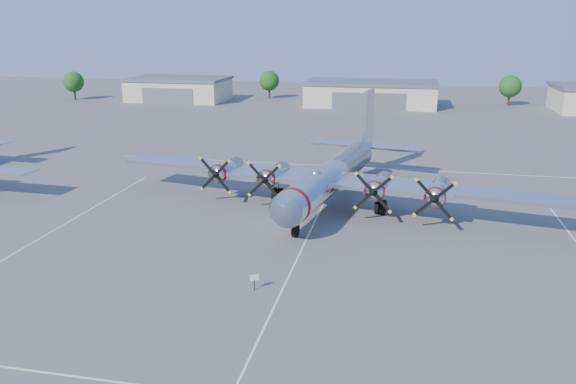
% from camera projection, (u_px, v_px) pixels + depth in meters
% --- Properties ---
extents(ground, '(260.00, 260.00, 0.00)m').
position_uv_depth(ground, '(308.00, 236.00, 47.70)').
color(ground, '#4F4F51').
rests_on(ground, ground).
extents(parking_lines, '(60.00, 50.08, 0.01)m').
position_uv_depth(parking_lines, '(304.00, 244.00, 46.05)').
color(parking_lines, silver).
rests_on(parking_lines, ground).
extents(hangar_west, '(22.60, 14.60, 5.40)m').
position_uv_depth(hangar_west, '(179.00, 89.00, 132.56)').
color(hangar_west, '#C0B298').
rests_on(hangar_west, ground).
extents(hangar_center, '(28.60, 14.60, 5.40)m').
position_uv_depth(hangar_center, '(371.00, 93.00, 123.82)').
color(hangar_center, '#C0B298').
rests_on(hangar_center, ground).
extents(tree_far_west, '(4.80, 4.80, 6.64)m').
position_uv_depth(tree_far_west, '(73.00, 82.00, 133.26)').
color(tree_far_west, '#382619').
rests_on(tree_far_west, ground).
extents(tree_west, '(4.80, 4.80, 6.64)m').
position_uv_depth(tree_west, '(269.00, 81.00, 135.78)').
color(tree_west, '#382619').
rests_on(tree_west, ground).
extents(tree_east, '(4.80, 4.80, 6.64)m').
position_uv_depth(tree_east, '(510.00, 87.00, 123.23)').
color(tree_east, '#382619').
rests_on(tree_east, ground).
extents(main_bomber_b29, '(49.75, 38.37, 9.93)m').
position_uv_depth(main_bomber_b29, '(333.00, 202.00, 56.89)').
color(main_bomber_b29, silver).
rests_on(main_bomber_b29, ground).
extents(info_placard, '(0.57, 0.28, 1.14)m').
position_uv_depth(info_placard, '(254.00, 279.00, 37.78)').
color(info_placard, black).
rests_on(info_placard, ground).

